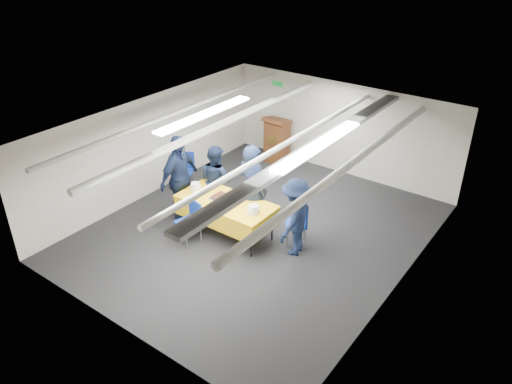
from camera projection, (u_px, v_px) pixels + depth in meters
ground at (257, 231)px, 10.31m from camera, size 7.00×7.00×0.00m
room_shell at (274, 145)px, 9.68m from camera, size 6.00×7.00×2.30m
serving_table at (226, 210)px, 9.98m from camera, size 2.00×0.93×0.77m
sheet_cake at (223, 199)px, 9.86m from camera, size 0.47×0.36×0.08m
plate_stack_left at (196, 187)px, 10.19m from camera, size 0.22×0.22×0.18m
plate_stack_right at (253, 210)px, 9.43m from camera, size 0.24×0.24×0.16m
podium at (277, 140)px, 13.00m from camera, size 0.62×0.53×1.25m
chair_near at (191, 217)px, 9.78m from camera, size 0.50×0.50×0.87m
chair_right at (301, 220)px, 9.71m from camera, size 0.58×0.58×0.87m
chair_left at (185, 167)px, 11.79m from camera, size 0.56×0.56×0.87m
sailor_a at (252, 189)px, 9.95m from camera, size 0.69×0.46×1.89m
sailor_b at (216, 180)px, 10.64m from camera, size 0.84×0.69×1.56m
sailor_c at (179, 179)px, 10.33m from camera, size 0.55×1.14×1.89m
sailor_d at (296, 217)px, 9.31m from camera, size 0.70×1.07×1.56m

